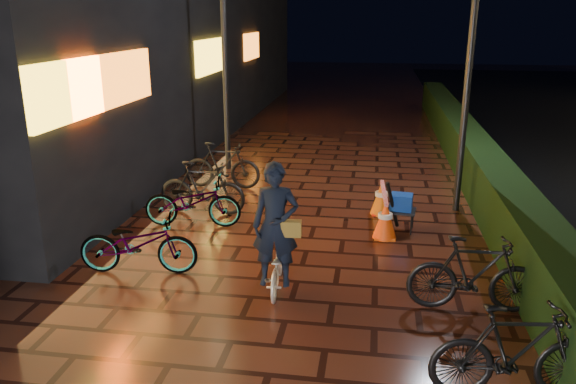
# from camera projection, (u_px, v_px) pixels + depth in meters

# --- Properties ---
(ground) EXTENTS (80.00, 80.00, 0.00)m
(ground) POSITION_uv_depth(u_px,v_px,m) (285.00, 321.00, 7.03)
(ground) COLOR #381911
(ground) RESTS_ON ground
(hedge) EXTENTS (0.70, 20.00, 1.00)m
(hedge) POSITION_uv_depth(u_px,v_px,m) (467.00, 148.00, 13.93)
(hedge) COLOR black
(hedge) RESTS_ON ground
(lamp_post_hedge) EXTENTS (0.46, 0.22, 4.84)m
(lamp_post_hedge) POSITION_uv_depth(u_px,v_px,m) (469.00, 72.00, 10.24)
(lamp_post_hedge) COLOR black
(lamp_post_hedge) RESTS_ON ground
(lamp_post_sf) EXTENTS (0.48, 0.16, 5.02)m
(lamp_post_sf) POSITION_uv_depth(u_px,v_px,m) (225.00, 55.00, 13.21)
(lamp_post_sf) COLOR black
(lamp_post_sf) RESTS_ON ground
(cyclist) EXTENTS (0.68, 1.31, 1.84)m
(cyclist) POSITION_uv_depth(u_px,v_px,m) (276.00, 244.00, 7.65)
(cyclist) COLOR silver
(cyclist) RESTS_ON ground
(traffic_barrier) EXTENTS (0.47, 1.63, 0.66)m
(traffic_barrier) POSITION_uv_depth(u_px,v_px,m) (383.00, 208.00, 10.16)
(traffic_barrier) COLOR #FF480D
(traffic_barrier) RESTS_ON ground
(cart_assembly) EXTENTS (0.58, 0.53, 0.96)m
(cart_assembly) POSITION_uv_depth(u_px,v_px,m) (400.00, 204.00, 9.85)
(cart_assembly) COLOR black
(cart_assembly) RESTS_ON ground
(parked_bikes_storefront) EXTENTS (1.99, 5.01, 1.02)m
(parked_bikes_storefront) POSITION_uv_depth(u_px,v_px,m) (191.00, 197.00, 10.25)
(parked_bikes_storefront) COLOR black
(parked_bikes_storefront) RESTS_ON ground
(parked_bikes_hedge) EXTENTS (1.86, 2.34, 1.02)m
(parked_bikes_hedge) POSITION_uv_depth(u_px,v_px,m) (493.00, 308.00, 6.33)
(parked_bikes_hedge) COLOR black
(parked_bikes_hedge) RESTS_ON ground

